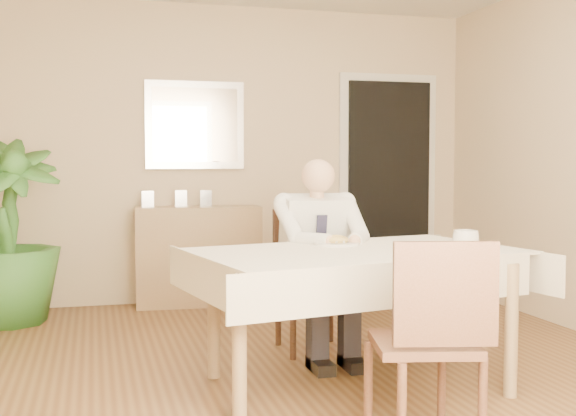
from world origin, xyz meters
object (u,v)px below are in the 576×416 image
object	(u,v)px
chair_near	(432,332)
seated_man	(323,248)
chair_far	(309,270)
sideboard	(198,256)
dining_table	(356,265)
coffee_mug	(466,240)
potted_palm	(6,231)

from	to	relation	value
chair_near	seated_man	distance (m)	1.51
chair_far	seated_man	world-z (taller)	seated_man
sideboard	dining_table	bearing A→B (deg)	-75.01
dining_table	chair_far	size ratio (longest dim) A/B	2.08
chair_far	coffee_mug	world-z (taller)	chair_far
seated_man	sideboard	bearing A→B (deg)	104.67
sideboard	seated_man	bearing A→B (deg)	-71.65
chair_near	coffee_mug	xyz separation A→B (m)	(0.55, 0.71, 0.30)
chair_far	coffee_mug	distance (m)	1.24
dining_table	potted_palm	world-z (taller)	potted_palm
seated_man	coffee_mug	world-z (taller)	seated_man
chair_near	coffee_mug	size ratio (longest dim) A/B	6.57
seated_man	potted_palm	bearing A→B (deg)	141.89
dining_table	chair_near	size ratio (longest dim) A/B	2.10
chair_far	coffee_mug	bearing A→B (deg)	-62.45
potted_palm	seated_man	bearing A→B (deg)	-38.11
dining_table	coffee_mug	xyz separation A→B (m)	(0.55, -0.19, 0.14)
dining_table	sideboard	world-z (taller)	sideboard
dining_table	chair_far	distance (m)	0.90
seated_man	sideboard	distance (m)	2.00
seated_man	coffee_mug	distance (m)	0.96
chair_far	seated_man	xyz separation A→B (m)	(0.00, -0.29, 0.18)
potted_palm	chair_near	bearing A→B (deg)	-56.76
coffee_mug	sideboard	xyz separation A→B (m)	(-1.05, 2.70, -0.38)
dining_table	potted_palm	size ratio (longest dim) A/B	1.35
chair_near	potted_palm	world-z (taller)	potted_palm
dining_table	seated_man	distance (m)	0.59
dining_table	sideboard	size ratio (longest dim) A/B	1.80
chair_near	potted_palm	size ratio (longest dim) A/B	0.64
sideboard	potted_palm	world-z (taller)	potted_palm
seated_man	sideboard	xyz separation A→B (m)	(-0.50, 1.92, -0.27)
coffee_mug	sideboard	size ratio (longest dim) A/B	0.13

